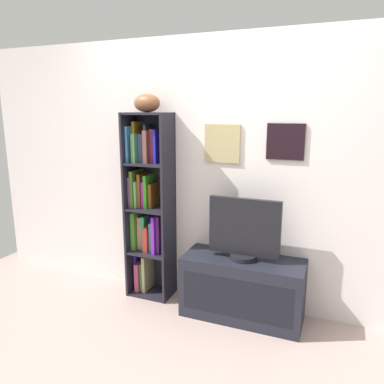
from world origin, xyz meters
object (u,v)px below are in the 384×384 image
Objects in this scene: football at (147,103)px; television at (244,230)px; bookshelf at (148,206)px; tv_stand at (242,288)px.

television is at bearing -4.24° from football.
bookshelf reaches higher than television.
tv_stand is 1.70× the size of television.
tv_stand is (0.93, -0.10, -0.59)m from bookshelf.
bookshelf reaches higher than tv_stand.
football is at bearing -45.40° from bookshelf.
tv_stand is at bearing -6.03° from bookshelf.
bookshelf is 1.70× the size of tv_stand.
football is 1.76m from tv_stand.
football is at bearing 175.68° from tv_stand.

